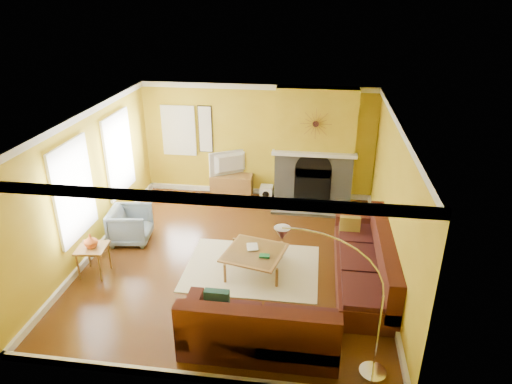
# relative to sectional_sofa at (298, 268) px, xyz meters

# --- Properties ---
(floor) EXTENTS (5.50, 6.00, 0.02)m
(floor) POSITION_rel_sectional_sofa_xyz_m (-1.20, 0.85, -0.46)
(floor) COLOR brown
(floor) RESTS_ON ground
(ceiling) EXTENTS (5.50, 6.00, 0.02)m
(ceiling) POSITION_rel_sectional_sofa_xyz_m (-1.20, 0.85, 2.26)
(ceiling) COLOR white
(ceiling) RESTS_ON ground
(wall_back) EXTENTS (5.50, 0.02, 2.70)m
(wall_back) POSITION_rel_sectional_sofa_xyz_m (-1.20, 3.86, 0.90)
(wall_back) COLOR gold
(wall_back) RESTS_ON ground
(wall_front) EXTENTS (5.50, 0.02, 2.70)m
(wall_front) POSITION_rel_sectional_sofa_xyz_m (-1.20, -2.16, 0.90)
(wall_front) COLOR gold
(wall_front) RESTS_ON ground
(wall_left) EXTENTS (0.02, 6.00, 2.70)m
(wall_left) POSITION_rel_sectional_sofa_xyz_m (-3.96, 0.85, 0.90)
(wall_left) COLOR gold
(wall_left) RESTS_ON ground
(wall_right) EXTENTS (0.02, 6.00, 2.70)m
(wall_right) POSITION_rel_sectional_sofa_xyz_m (1.56, 0.85, 0.90)
(wall_right) COLOR gold
(wall_right) RESTS_ON ground
(baseboard) EXTENTS (5.50, 6.00, 0.12)m
(baseboard) POSITION_rel_sectional_sofa_xyz_m (-1.20, 0.85, -0.39)
(baseboard) COLOR white
(baseboard) RESTS_ON floor
(crown_molding) EXTENTS (5.50, 6.00, 0.12)m
(crown_molding) POSITION_rel_sectional_sofa_xyz_m (-1.20, 0.85, 2.19)
(crown_molding) COLOR white
(crown_molding) RESTS_ON ceiling
(window_left_near) EXTENTS (0.06, 1.22, 1.72)m
(window_left_near) POSITION_rel_sectional_sofa_xyz_m (-3.92, 2.15, 1.05)
(window_left_near) COLOR white
(window_left_near) RESTS_ON wall_left
(window_left_far) EXTENTS (0.06, 1.22, 1.72)m
(window_left_far) POSITION_rel_sectional_sofa_xyz_m (-3.92, 0.25, 1.05)
(window_left_far) COLOR white
(window_left_far) RESTS_ON wall_left
(window_back) EXTENTS (0.82, 0.06, 1.22)m
(window_back) POSITION_rel_sectional_sofa_xyz_m (-3.10, 3.81, 1.10)
(window_back) COLOR white
(window_back) RESTS_ON wall_back
(wall_art) EXTENTS (0.34, 0.04, 1.14)m
(wall_art) POSITION_rel_sectional_sofa_xyz_m (-2.45, 3.82, 1.15)
(wall_art) COLOR white
(wall_art) RESTS_ON wall_back
(fireplace) EXTENTS (1.80, 0.40, 2.70)m
(fireplace) POSITION_rel_sectional_sofa_xyz_m (0.15, 3.65, 0.90)
(fireplace) COLOR gray
(fireplace) RESTS_ON floor
(mantel) EXTENTS (1.92, 0.22, 0.08)m
(mantel) POSITION_rel_sectional_sofa_xyz_m (0.15, 3.41, 0.80)
(mantel) COLOR white
(mantel) RESTS_ON fireplace
(hearth) EXTENTS (1.80, 0.70, 0.06)m
(hearth) POSITION_rel_sectional_sofa_xyz_m (0.15, 3.10, -0.42)
(hearth) COLOR gray
(hearth) RESTS_ON floor
(sunburst) EXTENTS (0.70, 0.04, 0.70)m
(sunburst) POSITION_rel_sectional_sofa_xyz_m (0.15, 3.42, 1.50)
(sunburst) COLOR olive
(sunburst) RESTS_ON fireplace
(rug) EXTENTS (2.40, 1.80, 0.02)m
(rug) POSITION_rel_sectional_sofa_xyz_m (-0.85, 0.55, -0.44)
(rug) COLOR beige
(rug) RESTS_ON floor
(sectional_sofa) EXTENTS (3.10, 3.70, 0.90)m
(sectional_sofa) POSITION_rel_sectional_sofa_xyz_m (0.00, 0.00, 0.00)
(sectional_sofa) COLOR #4D1F18
(sectional_sofa) RESTS_ON floor
(coffee_table) EXTENTS (1.20, 1.20, 0.40)m
(coffee_table) POSITION_rel_sectional_sofa_xyz_m (-0.80, 0.50, -0.25)
(coffee_table) COLOR white
(coffee_table) RESTS_ON floor
(media_console) EXTENTS (1.00, 0.45, 0.55)m
(media_console) POSITION_rel_sectional_sofa_xyz_m (-1.80, 3.60, -0.17)
(media_console) COLOR olive
(media_console) RESTS_ON floor
(tv) EXTENTS (0.94, 0.65, 0.59)m
(tv) POSITION_rel_sectional_sofa_xyz_m (-1.80, 3.60, 0.39)
(tv) COLOR black
(tv) RESTS_ON media_console
(subwoofer) EXTENTS (0.30, 0.30, 0.30)m
(subwoofer) POSITION_rel_sectional_sofa_xyz_m (-0.95, 3.63, -0.30)
(subwoofer) COLOR white
(subwoofer) RESTS_ON floor
(armchair) EXTENTS (0.86, 0.84, 0.71)m
(armchair) POSITION_rel_sectional_sofa_xyz_m (-3.40, 1.20, -0.10)
(armchair) COLOR gray
(armchair) RESTS_ON floor
(side_table) EXTENTS (0.55, 0.55, 0.55)m
(side_table) POSITION_rel_sectional_sofa_xyz_m (-3.60, 0.00, -0.17)
(side_table) COLOR olive
(side_table) RESTS_ON floor
(vase) EXTENTS (0.29, 0.29, 0.25)m
(vase) POSITION_rel_sectional_sofa_xyz_m (-3.60, 0.00, 0.22)
(vase) COLOR orange
(vase) RESTS_ON side_table
(book) EXTENTS (0.26, 0.31, 0.03)m
(book) POSITION_rel_sectional_sofa_xyz_m (-0.95, 0.60, -0.04)
(book) COLOR white
(book) RESTS_ON coffee_table
(arc_lamp) EXTENTS (1.35, 0.36, 2.12)m
(arc_lamp) POSITION_rel_sectional_sofa_xyz_m (0.52, -1.70, 0.61)
(arc_lamp) COLOR silver
(arc_lamp) RESTS_ON floor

